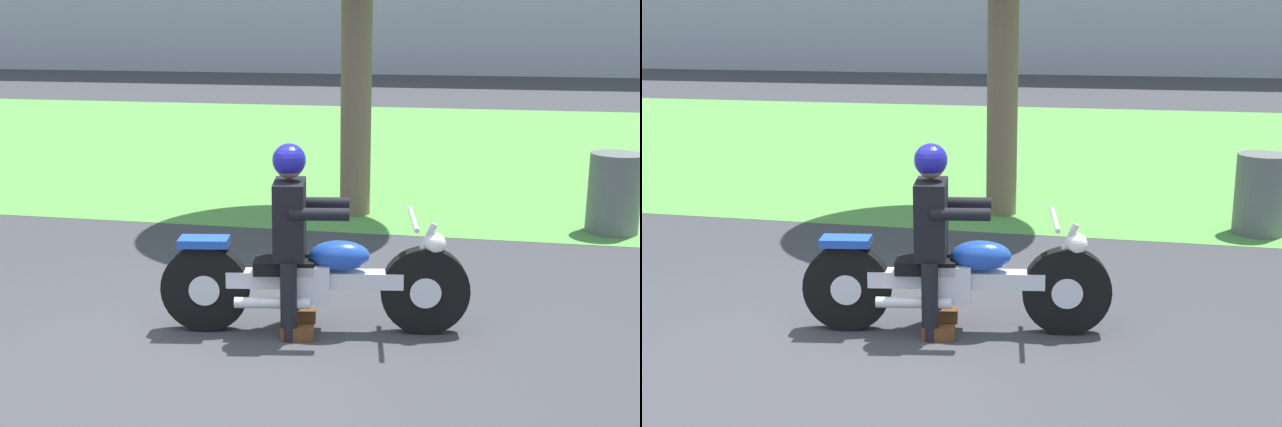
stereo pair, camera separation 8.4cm
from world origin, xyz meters
The scene contains 5 objects.
ground centered at (0.00, 0.00, 0.00)m, with size 120.00×120.00×0.00m, color #38383D.
grass_verge centered at (0.00, 9.60, 0.00)m, with size 60.00×12.00×0.01m, color #549342.
motorcycle_lead centered at (0.69, 0.84, 0.40)m, with size 2.26×0.71×0.88m.
rider_lead centered at (0.52, 0.81, 0.82)m, with size 0.60×0.52×1.41m.
trash_can centered at (3.27, 4.19, 0.43)m, with size 0.55×0.55×0.86m, color #595E5B.
Camera 2 is at (1.89, -4.65, 2.29)m, focal length 45.27 mm.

